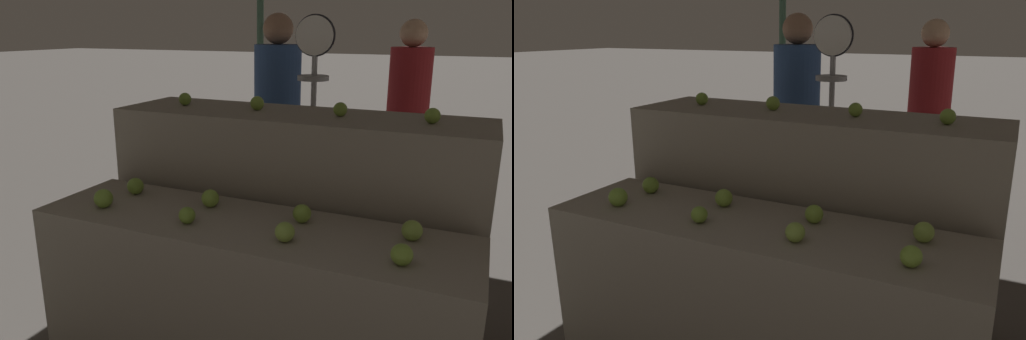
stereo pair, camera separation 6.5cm
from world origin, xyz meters
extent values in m
cylinder|color=#33513D|center=(-1.31, 3.02, 1.17)|extent=(0.07, 0.07, 2.35)
cube|color=gray|center=(0.00, 0.00, 0.38)|extent=(1.92, 0.55, 0.75)
cube|color=gray|center=(0.00, 0.60, 0.57)|extent=(1.92, 0.55, 1.14)
sphere|color=#7AA338|center=(-0.69, -0.10, 0.80)|extent=(0.09, 0.09, 0.09)
sphere|color=#7AA338|center=(-0.22, -0.11, 0.79)|extent=(0.07, 0.07, 0.07)
sphere|color=#8EB247|center=(0.23, -0.11, 0.79)|extent=(0.08, 0.08, 0.08)
sphere|color=#84AD3D|center=(0.68, -0.12, 0.79)|extent=(0.08, 0.08, 0.08)
sphere|color=#7AA338|center=(-0.68, 0.12, 0.80)|extent=(0.08, 0.08, 0.08)
sphere|color=#84AD3D|center=(-0.24, 0.11, 0.80)|extent=(0.08, 0.08, 0.08)
sphere|color=#84AD3D|center=(0.22, 0.11, 0.79)|extent=(0.08, 0.08, 0.08)
sphere|color=#8EB247|center=(0.68, 0.12, 0.79)|extent=(0.08, 0.08, 0.08)
sphere|color=#7AA338|center=(-0.67, 0.60, 1.18)|extent=(0.07, 0.07, 0.07)
sphere|color=#84AD3D|center=(-0.22, 0.61, 1.18)|extent=(0.08, 0.08, 0.08)
sphere|color=#84AD3D|center=(0.23, 0.61, 1.18)|extent=(0.07, 0.07, 0.07)
sphere|color=#84AD3D|center=(0.67, 0.60, 1.18)|extent=(0.07, 0.07, 0.07)
cylinder|color=#99999E|center=(-0.13, 1.27, 0.77)|extent=(0.04, 0.04, 1.54)
cylinder|color=black|center=(-0.13, 1.27, 1.52)|extent=(0.26, 0.01, 0.26)
cylinder|color=silver|center=(-0.13, 1.25, 1.52)|extent=(0.24, 0.02, 0.24)
cylinder|color=#99999E|center=(-0.13, 1.25, 1.33)|extent=(0.01, 0.01, 0.14)
cylinder|color=#99999E|center=(-0.13, 1.25, 1.26)|extent=(0.20, 0.20, 0.03)
cube|color=#2D2D38|center=(-0.53, 1.62, 0.39)|extent=(0.29, 0.23, 0.78)
cylinder|color=#2D4C84|center=(-0.53, 1.62, 1.11)|extent=(0.43, 0.43, 0.67)
sphere|color=#936B51|center=(-0.53, 1.62, 1.56)|extent=(0.22, 0.22, 0.22)
cube|color=#2D2D38|center=(0.31, 2.36, 0.38)|extent=(0.27, 0.19, 0.76)
cylinder|color=maroon|center=(0.31, 2.36, 1.09)|extent=(0.38, 0.38, 0.66)
sphere|color=tan|center=(0.31, 2.36, 1.53)|extent=(0.21, 0.21, 0.21)
camera|label=1|loc=(0.89, -1.80, 1.56)|focal=35.00mm
camera|label=2|loc=(0.95, -1.77, 1.56)|focal=35.00mm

